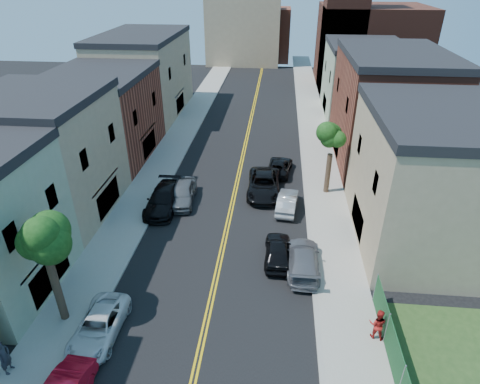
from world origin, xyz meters
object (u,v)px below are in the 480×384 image
(white_pickup, at_px, (99,326))
(black_suv_lane, at_px, (264,184))
(grey_car_left, at_px, (183,193))
(pedestrian_right, at_px, (377,324))
(grey_car_right, at_px, (303,260))
(dark_car_right_far, at_px, (279,166))
(silver_car_right, at_px, (287,202))
(pedestrian_left, at_px, (5,357))
(black_car_left, at_px, (163,199))
(black_car_right, at_px, (278,251))

(white_pickup, distance_m, black_suv_lane, 18.20)
(grey_car_left, distance_m, pedestrian_right, 18.57)
(grey_car_right, xyz_separation_m, dark_car_right_far, (-1.70, 13.96, -0.10))
(silver_car_right, bearing_deg, pedestrian_right, 116.22)
(dark_car_right_far, bearing_deg, pedestrian_right, 113.16)
(pedestrian_left, bearing_deg, black_car_left, -14.82)
(dark_car_right_far, bearing_deg, black_suv_lane, 80.59)
(white_pickup, relative_size, silver_car_right, 1.10)
(grey_car_right, bearing_deg, black_suv_lane, -72.39)
(white_pickup, xyz_separation_m, grey_car_right, (11.00, 6.53, 0.09))
(silver_car_right, relative_size, dark_car_right_far, 0.92)
(grey_car_left, distance_m, black_suv_lane, 7.00)
(silver_car_right, distance_m, pedestrian_left, 21.28)
(grey_car_right, bearing_deg, white_pickup, 31.39)
(black_car_right, height_order, black_suv_lane, black_suv_lane)
(grey_car_left, distance_m, black_car_left, 1.75)
(black_car_right, distance_m, black_suv_lane, 9.12)
(white_pickup, distance_m, pedestrian_right, 14.65)
(black_suv_lane, height_order, pedestrian_left, pedestrian_left)
(white_pickup, bearing_deg, black_suv_lane, 63.99)
(grey_car_left, distance_m, grey_car_right, 12.32)
(pedestrian_left, height_order, pedestrian_right, pedestrian_left)
(white_pickup, height_order, silver_car_right, silver_car_right)
(white_pickup, bearing_deg, silver_car_right, 54.21)
(silver_car_right, relative_size, black_suv_lane, 0.71)
(black_car_right, distance_m, silver_car_right, 6.54)
(grey_car_right, height_order, pedestrian_left, pedestrian_left)
(black_car_left, bearing_deg, black_car_right, -32.66)
(grey_car_left, height_order, black_car_right, grey_car_left)
(silver_car_right, bearing_deg, dark_car_right_far, -77.62)
(dark_car_right_far, xyz_separation_m, pedestrian_left, (-12.75, -23.14, 0.49))
(black_car_left, relative_size, silver_car_right, 1.33)
(white_pickup, bearing_deg, grey_car_right, 30.81)
(black_suv_lane, distance_m, pedestrian_left, 22.19)
(black_car_right, bearing_deg, pedestrian_right, 130.37)
(grey_car_left, distance_m, pedestrian_left, 17.52)
(grey_car_left, height_order, grey_car_right, grey_car_left)
(black_car_left, bearing_deg, grey_car_left, 38.56)
(grey_car_right, distance_m, pedestrian_left, 17.12)
(black_car_right, xyz_separation_m, silver_car_right, (0.66, 6.51, -0.03))
(black_car_left, xyz_separation_m, grey_car_right, (11.00, -6.55, -0.08))
(grey_car_right, distance_m, dark_car_right_far, 14.06)
(dark_car_right_far, distance_m, black_suv_lane, 4.34)
(black_car_left, xyz_separation_m, silver_car_right, (10.01, 0.75, -0.12))
(white_pickup, xyz_separation_m, grey_car_left, (1.35, 14.19, 0.18))
(black_car_right, bearing_deg, black_car_left, -31.80)
(black_car_left, height_order, grey_car_right, black_car_left)
(silver_car_right, bearing_deg, grey_car_left, 3.85)
(grey_car_left, bearing_deg, black_car_right, -44.12)
(silver_car_right, xyz_separation_m, black_suv_lane, (-2.00, 2.52, 0.13))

